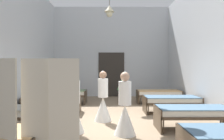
% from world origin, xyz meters
% --- Properties ---
extents(ground_plane, '(6.84, 10.65, 0.10)m').
position_xyz_m(ground_plane, '(0.00, 0.00, -0.05)').
color(ground_plane, '#8C755B').
extents(room_shell, '(6.64, 10.25, 4.90)m').
position_xyz_m(room_shell, '(-0.00, 1.29, 2.46)').
color(room_shell, silver).
rests_on(room_shell, ground).
extents(bed_left_row_1, '(1.90, 0.84, 0.57)m').
position_xyz_m(bed_left_row_1, '(-2.07, -0.95, 0.44)').
color(bed_left_row_1, '#473828').
rests_on(bed_left_row_1, ground).
extents(bed_right_row_1, '(1.90, 0.84, 0.57)m').
position_xyz_m(bed_right_row_1, '(2.07, -0.95, 0.44)').
color(bed_right_row_1, '#473828').
rests_on(bed_right_row_1, ground).
extents(bed_left_row_2, '(1.90, 0.84, 0.57)m').
position_xyz_m(bed_left_row_2, '(-2.07, 0.95, 0.44)').
color(bed_left_row_2, '#473828').
rests_on(bed_left_row_2, ground).
extents(bed_right_row_2, '(1.90, 0.84, 0.57)m').
position_xyz_m(bed_right_row_2, '(2.07, 0.95, 0.44)').
color(bed_right_row_2, '#473828').
rests_on(bed_right_row_2, ground).
extents(bed_left_row_3, '(1.90, 0.84, 0.57)m').
position_xyz_m(bed_left_row_3, '(-2.07, 2.85, 0.44)').
color(bed_left_row_3, '#473828').
rests_on(bed_left_row_3, ground).
extents(bed_right_row_3, '(1.90, 0.84, 0.57)m').
position_xyz_m(bed_right_row_3, '(2.07, 2.85, 0.44)').
color(bed_right_row_3, '#473828').
rests_on(bed_right_row_3, ground).
extents(nurse_near_aisle, '(0.52, 0.52, 1.49)m').
position_xyz_m(nurse_near_aisle, '(-0.94, -1.17, 0.53)').
color(nurse_near_aisle, white).
rests_on(nurse_near_aisle, ground).
extents(nurse_mid_aisle, '(0.52, 0.52, 1.49)m').
position_xyz_m(nurse_mid_aisle, '(-0.27, -0.08, 0.53)').
color(nurse_mid_aisle, white).
rests_on(nurse_mid_aisle, ground).
extents(nurse_far_aisle, '(0.52, 0.52, 1.49)m').
position_xyz_m(nurse_far_aisle, '(0.29, -1.33, 0.53)').
color(nurse_far_aisle, white).
rests_on(nurse_far_aisle, ground).
extents(patient_seated_primary, '(0.44, 0.44, 0.80)m').
position_xyz_m(patient_seated_primary, '(-1.72, -0.97, 0.87)').
color(patient_seated_primary, slate).
rests_on(patient_seated_primary, bed_left_row_1).
extents(potted_plant, '(0.50, 0.50, 1.14)m').
position_xyz_m(potted_plant, '(0.48, 2.96, 0.68)').
color(potted_plant, brown).
rests_on(potted_plant, ground).
extents(privacy_screen, '(1.25, 0.16, 1.70)m').
position_xyz_m(privacy_screen, '(-1.12, -3.20, 0.85)').
color(privacy_screen, '#BCB29E').
rests_on(privacy_screen, ground).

